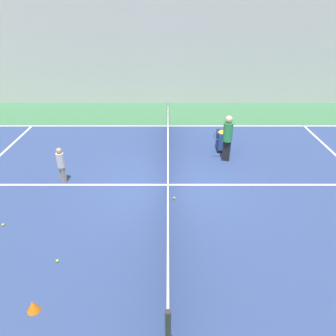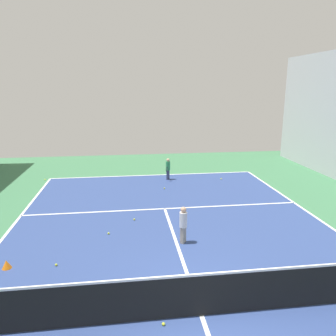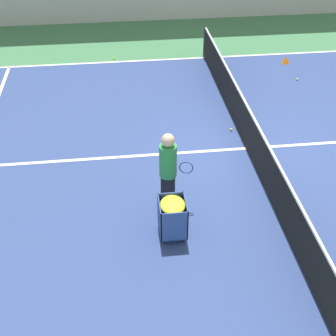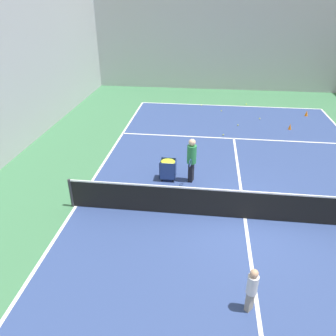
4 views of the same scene
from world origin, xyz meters
TOP-DOWN VIEW (x-y plane):
  - ground_plane at (0.00, 0.00)m, footprint 35.57×35.57m
  - court_playing_area at (0.00, 0.00)m, footprint 11.18×23.58m
  - line_sideline_left at (-5.59, 0.00)m, footprint 0.10×23.58m
  - line_centre_service at (0.00, 0.00)m, footprint 0.10×12.97m
  - hall_enclosure_left at (-9.66, 0.00)m, footprint 0.15×31.87m
  - tennis_net at (0.00, 0.00)m, footprint 11.48×0.10m
  - coach_at_net at (-1.86, 2.15)m, footprint 0.41×0.70m
  - child_midcourt at (-0.21, -3.43)m, footprint 0.34×0.34m
  - ball_cart at (-2.73, 2.17)m, footprint 0.59×0.51m
  - training_cone_1 at (4.83, -2.58)m, footprint 0.26×0.26m
  - tennis_ball_4 at (3.52, -2.52)m, footprint 0.07×0.07m
  - tennis_ball_8 at (2.17, -4.37)m, footprint 0.07×0.07m
  - tennis_ball_13 at (0.85, 0.19)m, footprint 0.07×0.07m

SIDE VIEW (x-z plane):
  - ground_plane at x=0.00m, z-range 0.00..0.00m
  - court_playing_area at x=0.00m, z-range 0.00..0.00m
  - line_sideline_left at x=-5.59m, z-range 0.00..0.01m
  - line_centre_service at x=0.00m, z-range 0.00..0.01m
  - tennis_ball_4 at x=3.52m, z-range 0.00..0.07m
  - tennis_ball_8 at x=2.17m, z-range 0.00..0.07m
  - tennis_ball_13 at x=0.85m, z-range 0.00..0.07m
  - training_cone_1 at x=4.83m, z-range 0.00..0.24m
  - tennis_net at x=0.00m, z-range 0.02..1.04m
  - ball_cart at x=-2.73m, z-range 0.17..0.99m
  - child_midcourt at x=-0.21m, z-range 0.09..1.30m
  - coach_at_net at x=-1.86m, z-range 0.13..1.85m
  - hall_enclosure_left at x=-9.66m, z-range 0.00..6.75m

